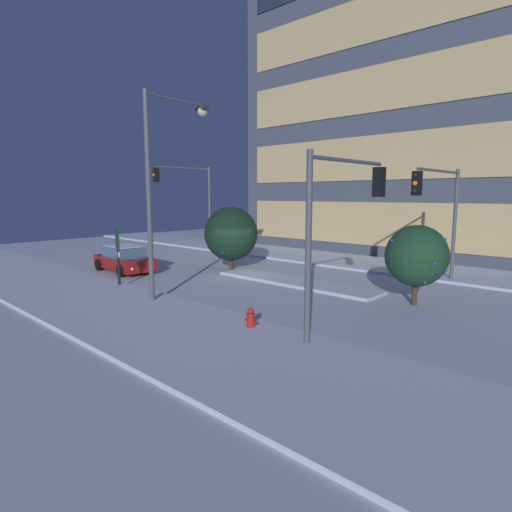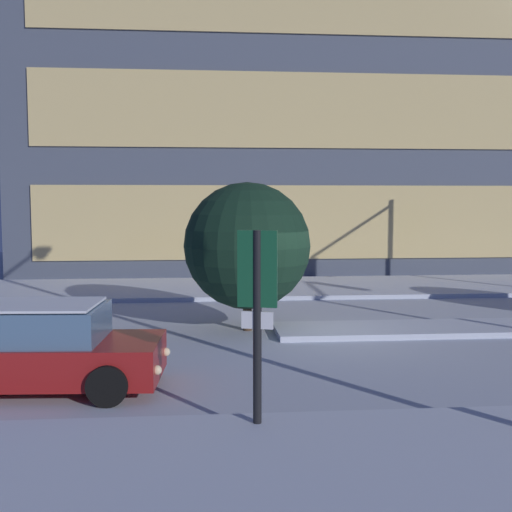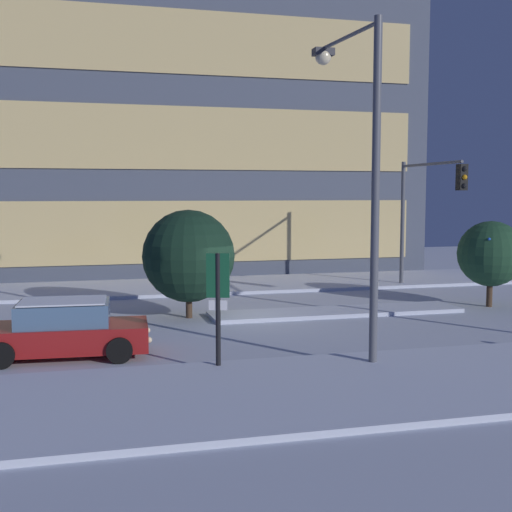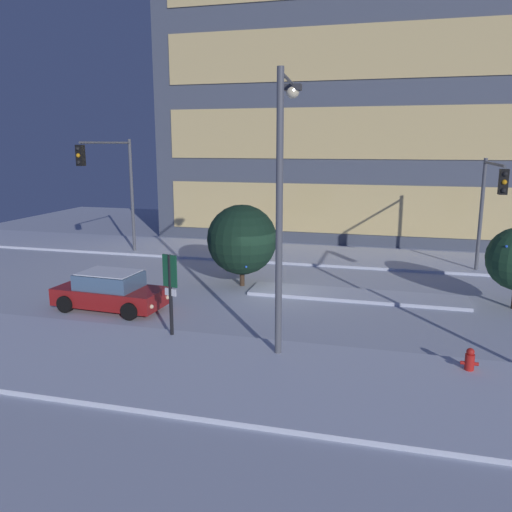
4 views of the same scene
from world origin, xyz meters
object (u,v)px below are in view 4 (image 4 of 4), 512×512
(traffic_light_corner_far_left, at_px, (113,176))
(street_lamp_arched, at_px, (283,175))
(decorated_tree_median, at_px, (242,240))
(traffic_light_corner_far_right, at_px, (490,197))
(parking_info_sign, at_px, (170,286))
(fire_hydrant, at_px, (470,362))
(car_near, at_px, (110,291))

(traffic_light_corner_far_left, xyz_separation_m, street_lamp_arched, (11.47, -10.06, 0.80))
(street_lamp_arched, distance_m, decorated_tree_median, 8.16)
(traffic_light_corner_far_left, height_order, traffic_light_corner_far_right, traffic_light_corner_far_left)
(traffic_light_corner_far_left, bearing_deg, traffic_light_corner_far_right, 89.63)
(traffic_light_corner_far_left, height_order, parking_info_sign, traffic_light_corner_far_left)
(fire_hydrant, xyz_separation_m, decorated_tree_median, (-8.76, 7.42, 1.74))
(fire_hydrant, bearing_deg, traffic_light_corner_far_left, 147.58)
(traffic_light_corner_far_right, height_order, street_lamp_arched, street_lamp_arched)
(fire_hydrant, bearing_deg, parking_info_sign, 177.22)
(street_lamp_arched, height_order, fire_hydrant, street_lamp_arched)
(traffic_light_corner_far_left, bearing_deg, fire_hydrant, 57.58)
(traffic_light_corner_far_left, distance_m, street_lamp_arched, 15.27)
(traffic_light_corner_far_right, distance_m, parking_info_sign, 15.15)
(traffic_light_corner_far_left, height_order, decorated_tree_median, traffic_light_corner_far_left)
(traffic_light_corner_far_left, distance_m, traffic_light_corner_far_right, 18.82)
(traffic_light_corner_far_left, relative_size, parking_info_sign, 2.32)
(traffic_light_corner_far_left, distance_m, decorated_tree_median, 9.20)
(decorated_tree_median, bearing_deg, street_lamp_arched, -63.99)
(traffic_light_corner_far_right, bearing_deg, decorated_tree_median, -73.08)
(traffic_light_corner_far_right, relative_size, decorated_tree_median, 1.53)
(street_lamp_arched, distance_m, parking_info_sign, 5.13)
(parking_info_sign, bearing_deg, traffic_light_corner_far_left, 53.29)
(traffic_light_corner_far_right, height_order, fire_hydrant, traffic_light_corner_far_right)
(traffic_light_corner_far_right, distance_m, decorated_tree_median, 11.25)
(car_near, xyz_separation_m, decorated_tree_median, (3.96, 4.65, 1.41))
(traffic_light_corner_far_left, relative_size, street_lamp_arched, 0.79)
(traffic_light_corner_far_right, height_order, decorated_tree_median, traffic_light_corner_far_right)
(car_near, distance_m, traffic_light_corner_far_left, 9.85)
(traffic_light_corner_far_right, bearing_deg, fire_hydrant, -9.88)
(traffic_light_corner_far_right, relative_size, street_lamp_arched, 0.67)
(decorated_tree_median, bearing_deg, car_near, -130.46)
(traffic_light_corner_far_left, distance_m, fire_hydrant, 20.53)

